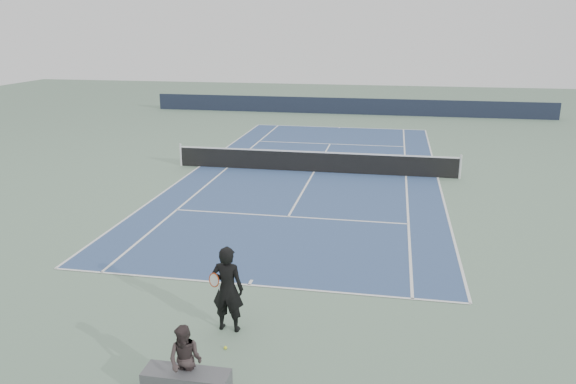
% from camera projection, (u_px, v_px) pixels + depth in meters
% --- Properties ---
extents(ground, '(80.00, 80.00, 0.00)m').
position_uv_depth(ground, '(314.00, 172.00, 25.61)').
color(ground, slate).
extents(court_surface, '(10.97, 23.77, 0.01)m').
position_uv_depth(court_surface, '(314.00, 172.00, 25.61)').
color(court_surface, '#324B77').
rests_on(court_surface, ground).
extents(tennis_net, '(12.90, 0.10, 1.07)m').
position_uv_depth(tennis_net, '(314.00, 161.00, 25.47)').
color(tennis_net, silver).
rests_on(tennis_net, ground).
extents(windscreen_far, '(30.00, 0.25, 1.20)m').
position_uv_depth(windscreen_far, '(348.00, 106.00, 42.29)').
color(windscreen_far, black).
rests_on(windscreen_far, ground).
extents(tennis_player, '(0.83, 0.57, 1.95)m').
position_uv_depth(tennis_player, '(228.00, 289.00, 12.06)').
color(tennis_player, black).
rests_on(tennis_player, ground).
extents(tennis_ball, '(0.07, 0.07, 0.07)m').
position_uv_depth(tennis_ball, '(225.00, 348.00, 11.56)').
color(tennis_ball, yellow).
rests_on(tennis_ball, ground).
extents(spectator_bench, '(1.60, 0.62, 1.39)m').
position_uv_depth(spectator_bench, '(186.00, 372.00, 9.97)').
color(spectator_bench, '#4C4D51').
rests_on(spectator_bench, ground).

